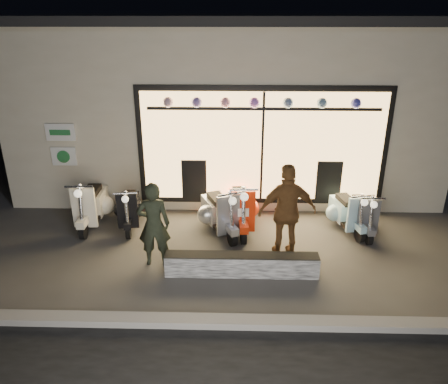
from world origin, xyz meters
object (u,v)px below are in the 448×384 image
(scooter_silver, at_px, (218,211))
(man, at_px, (154,225))
(graffiti_barrier, at_px, (242,265))
(woman, at_px, (287,212))
(scooter_red, at_px, (240,207))

(scooter_silver, bearing_deg, man, -151.10)
(man, bearing_deg, graffiti_barrier, 163.51)
(man, xyz_separation_m, woman, (2.39, 0.35, 0.11))
(scooter_red, height_order, woman, woman)
(scooter_red, relative_size, woman, 0.85)
(man, bearing_deg, woman, -176.24)
(man, bearing_deg, scooter_red, -139.20)
(scooter_red, bearing_deg, graffiti_barrier, -93.99)
(scooter_silver, height_order, scooter_red, scooter_red)
(graffiti_barrier, bearing_deg, man, 168.14)
(graffiti_barrier, height_order, scooter_red, scooter_red)
(woman, bearing_deg, scooter_red, -62.08)
(scooter_silver, bearing_deg, woman, -61.47)
(graffiti_barrier, distance_m, scooter_red, 1.92)
(woman, bearing_deg, man, 1.58)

